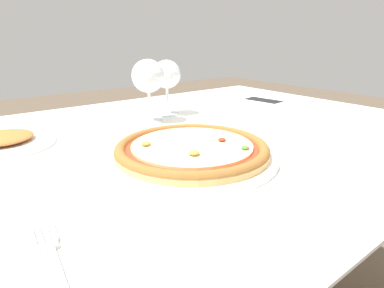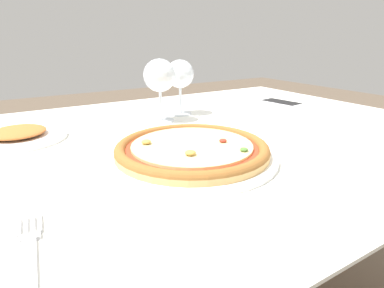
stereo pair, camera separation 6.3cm
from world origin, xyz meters
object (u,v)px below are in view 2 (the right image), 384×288
Objects in this scene: fork at (30,250)px; wine_glass_far_right at (160,77)px; pizza_plate at (192,150)px; cell_phone at (281,103)px; wine_glass_far_left at (180,75)px; side_plate at (18,135)px; dining_table at (205,162)px.

wine_glass_far_right reaches higher than fork.
pizza_plate reaches higher than cell_phone.
wine_glass_far_right is at bearing 178.03° from cell_phone.
wine_glass_far_left reaches higher than side_plate.
wine_glass_far_right is at bearing 75.15° from pizza_plate.
fork is (-0.31, -0.15, -0.01)m from pizza_plate.
wine_glass_far_left is at bearing 63.70° from pizza_plate.
fork is 0.98× the size of wine_glass_far_right.
wine_glass_far_right is 0.48m from cell_phone.
side_plate is (-0.36, 0.02, -0.11)m from wine_glass_far_right.
side_plate is (-0.41, 0.18, 0.09)m from dining_table.
cell_phone is at bearing -2.55° from side_plate.
wine_glass_far_left is 0.10m from wine_glass_far_right.
wine_glass_far_left is (0.17, 0.34, 0.10)m from pizza_plate.
wine_glass_far_left reaches higher than fork.
dining_table is at bearing -23.46° from side_plate.
dining_table is at bearing -161.38° from cell_phone.
dining_table is 6.10× the size of side_plate.
fork is at bearing -93.21° from side_plate.
wine_glass_far_right reaches higher than pizza_plate.
fork is 0.70m from wine_glass_far_left.
wine_glass_far_right reaches higher than cell_phone.
wine_glass_far_left is 0.95× the size of wine_glass_far_right.
cell_phone reaches higher than dining_table.
pizza_plate is 0.42m from side_plate.
fork is 0.96m from cell_phone.
pizza_plate reaches higher than side_plate.
pizza_plate is (-0.13, -0.14, 0.10)m from dining_table.
cell_phone is at bearing 18.62° from dining_table.
fork is at bearing -130.87° from wine_glass_far_right.
fork is 0.60m from wine_glass_far_right.
wine_glass_far_right reaches higher than wine_glass_far_left.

